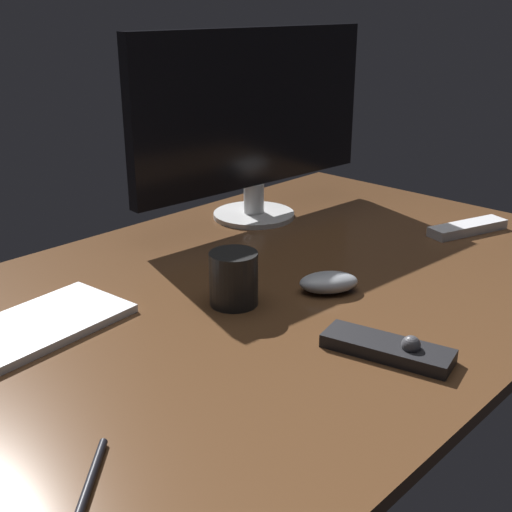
# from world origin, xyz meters

# --- Properties ---
(desk) EXTENTS (1.40, 0.84, 0.02)m
(desk) POSITION_xyz_m (0.00, 0.00, 0.01)
(desk) COLOR #4C301C
(desk) RESTS_ON ground
(monitor) EXTENTS (0.60, 0.18, 0.39)m
(monitor) POSITION_xyz_m (0.29, 0.27, 0.24)
(monitor) COLOR #BBBBBB
(monitor) RESTS_ON desk
(keyboard) EXTENTS (0.38, 0.18, 0.01)m
(keyboard) POSITION_xyz_m (-0.37, 0.13, 0.03)
(keyboard) COLOR silver
(keyboard) RESTS_ON desk
(computer_mouse) EXTENTS (0.11, 0.10, 0.03)m
(computer_mouse) POSITION_xyz_m (0.08, -0.09, 0.04)
(computer_mouse) COLOR #999EA5
(computer_mouse) RESTS_ON desk
(media_remote) EXTENTS (0.09, 0.18, 0.04)m
(media_remote) POSITION_xyz_m (-0.02, -0.27, 0.03)
(media_remote) COLOR black
(media_remote) RESTS_ON desk
(tv_remote) EXTENTS (0.18, 0.10, 0.02)m
(tv_remote) POSITION_xyz_m (0.51, -0.11, 0.03)
(tv_remote) COLOR #B7B7BC
(tv_remote) RESTS_ON desk
(coffee_mug) EXTENTS (0.08, 0.08, 0.08)m
(coffee_mug) POSITION_xyz_m (-0.05, -0.01, 0.06)
(coffee_mug) COLOR black
(coffee_mug) RESTS_ON desk
(pen) EXTENTS (0.10, 0.10, 0.01)m
(pen) POSITION_xyz_m (-0.44, -0.20, 0.02)
(pen) COLOR black
(pen) RESTS_ON desk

